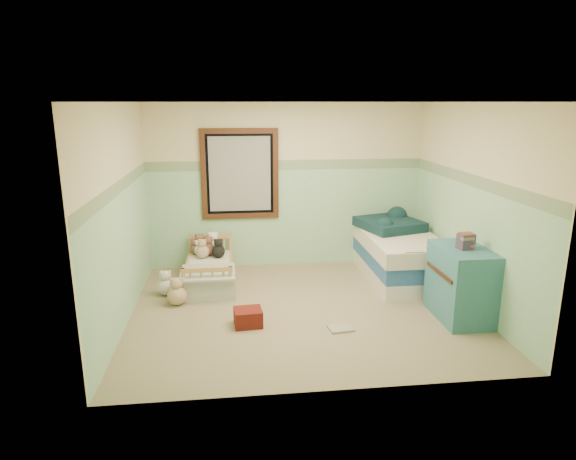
{
  "coord_description": "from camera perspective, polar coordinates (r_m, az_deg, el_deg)",
  "views": [
    {
      "loc": [
        -0.83,
        -5.62,
        2.5
      ],
      "look_at": [
        -0.14,
        0.35,
        0.93
      ],
      "focal_mm": 30.71,
      "sensor_mm": 36.0,
      "label": 1
    }
  ],
  "objects": [
    {
      "name": "wall_back",
      "position": [
        7.57,
        -0.24,
        5.11
      ],
      "size": [
        4.2,
        0.04,
        2.5
      ],
      "primitive_type": "cube",
      "color": "beige",
      "rests_on": "floor"
    },
    {
      "name": "plush_bed_white",
      "position": [
        7.48,
        -8.64,
        -1.85
      ],
      "size": [
        0.23,
        0.23,
        0.23
      ],
      "primitive_type": "sphere",
      "color": "white",
      "rests_on": "toddler_mattress"
    },
    {
      "name": "patchwork_quilt",
      "position": [
        6.65,
        -9.27,
        -4.88
      ],
      "size": [
        0.72,
        0.66,
        0.03
      ],
      "primitive_type": "cube",
      "color": "#80ABD5",
      "rests_on": "toddler_mattress"
    },
    {
      "name": "twin_boxspring",
      "position": [
        7.36,
        12.58,
        -2.9
      ],
      "size": [
        0.93,
        1.86,
        0.22
      ],
      "primitive_type": "cube",
      "color": "navy",
      "rests_on": "twin_bed_frame"
    },
    {
      "name": "twin_bed_frame",
      "position": [
        7.43,
        12.49,
        -4.52
      ],
      "size": [
        0.93,
        1.86,
        0.22
      ],
      "primitive_type": "cube",
      "color": "white",
      "rests_on": "floor"
    },
    {
      "name": "dresser",
      "position": [
        6.17,
        19.38,
        -5.84
      ],
      "size": [
        0.54,
        0.86,
        0.86
      ],
      "primitive_type": "cube",
      "color": "#2C6F7D",
      "rests_on": "floor"
    },
    {
      "name": "plush_bed_tan",
      "position": [
        7.28,
        -9.86,
        -2.49
      ],
      "size": [
        0.19,
        0.19,
        0.19
      ],
      "primitive_type": "sphere",
      "color": "tan",
      "rests_on": "toddler_mattress"
    },
    {
      "name": "teal_blanket",
      "position": [
        7.51,
        11.65,
        0.68
      ],
      "size": [
        1.0,
        1.03,
        0.14
      ],
      "primitive_type": "cube",
      "rotation": [
        0.0,
        0.0,
        0.29
      ],
      "color": "#11363D",
      "rests_on": "twin_mattress"
    },
    {
      "name": "extra_plush_1",
      "position": [
        7.39,
        -9.16,
        -2.18
      ],
      "size": [
        0.2,
        0.2,
        0.2
      ],
      "primitive_type": "sphere",
      "color": "brown",
      "rests_on": "toddler_mattress"
    },
    {
      "name": "wainscot_mint",
      "position": [
        7.66,
        -0.22,
        1.4
      ],
      "size": [
        4.2,
        0.01,
        1.5
      ],
      "primitive_type": "cube",
      "color": "#9CC29E",
      "rests_on": "floor"
    },
    {
      "name": "extra_plush_0",
      "position": [
        7.45,
        -10.29,
        -2.27
      ],
      "size": [
        0.15,
        0.15,
        0.15
      ],
      "primitive_type": "sphere",
      "color": "white",
      "rests_on": "toddler_mattress"
    },
    {
      "name": "toddler_mattress",
      "position": [
        7.06,
        -9.11,
        -4.35
      ],
      "size": [
        0.6,
        1.26,
        0.12
      ],
      "primitive_type": "cube",
      "color": "silver",
      "rests_on": "toddler_bed_frame"
    },
    {
      "name": "plush_bed_brown",
      "position": [
        7.49,
        -10.16,
        -1.95
      ],
      "size": [
        0.21,
        0.21,
        0.21
      ],
      "primitive_type": "sphere",
      "color": "brown",
      "rests_on": "toddler_mattress"
    },
    {
      "name": "wall_left",
      "position": [
        5.9,
        -18.89,
        1.58
      ],
      "size": [
        0.04,
        3.6,
        2.5
      ],
      "primitive_type": "cube",
      "color": "beige",
      "rests_on": "floor"
    },
    {
      "name": "border_strip",
      "position": [
        7.51,
        -0.23,
        7.53
      ],
      "size": [
        4.2,
        0.01,
        0.15
      ],
      "primitive_type": "cube",
      "color": "#36673F",
      "rests_on": "wall_back"
    },
    {
      "name": "floor",
      "position": [
        6.21,
        1.65,
        -9.22
      ],
      "size": [
        4.2,
        3.6,
        0.02
      ],
      "primitive_type": "cube",
      "color": "gray",
      "rests_on": "ground"
    },
    {
      "name": "plush_bed_dark",
      "position": [
        7.27,
        -8.05,
        -2.45
      ],
      "size": [
        0.19,
        0.19,
        0.19
      ],
      "primitive_type": "sphere",
      "color": "black",
      "rests_on": "toddler_mattress"
    },
    {
      "name": "floor_book",
      "position": [
        5.72,
        6.13,
        -11.23
      ],
      "size": [
        0.3,
        0.25,
        0.03
      ],
      "primitive_type": "cube",
      "rotation": [
        0.0,
        0.0,
        0.14
      ],
      "color": "gold",
      "rests_on": "floor"
    },
    {
      "name": "red_pillow",
      "position": [
        5.77,
        -4.64,
        -10.05
      ],
      "size": [
        0.34,
        0.3,
        0.2
      ],
      "primitive_type": "cube",
      "rotation": [
        0.0,
        0.0,
        0.08
      ],
      "color": "#931107",
      "rests_on": "floor"
    },
    {
      "name": "wall_right",
      "position": [
        6.46,
        20.51,
        2.53
      ],
      "size": [
        0.04,
        3.6,
        2.5
      ],
      "primitive_type": "cube",
      "color": "beige",
      "rests_on": "floor"
    },
    {
      "name": "toddler_bed_frame",
      "position": [
        7.11,
        -9.06,
        -5.45
      ],
      "size": [
        0.66,
        1.32,
        0.17
      ],
      "primitive_type": "cube",
      "color": "#A07440",
      "rests_on": "floor"
    },
    {
      "name": "extra_plush_2",
      "position": [
        7.48,
        -10.67,
        -2.22
      ],
      "size": [
        0.15,
        0.15,
        0.15
      ],
      "primitive_type": "sphere",
      "color": "brown",
      "rests_on": "toddler_mattress"
    },
    {
      "name": "ceiling",
      "position": [
        5.69,
        1.85,
        14.7
      ],
      "size": [
        4.2,
        3.6,
        0.02
      ],
      "primitive_type": "cube",
      "color": "silver",
      "rests_on": "wall_back"
    },
    {
      "name": "plush_floor_cream",
      "position": [
        6.79,
        -13.93,
        -6.39
      ],
      "size": [
        0.23,
        0.23,
        0.23
      ],
      "primitive_type": "sphere",
      "color": "silver",
      "rests_on": "floor"
    },
    {
      "name": "plush_floor_tan",
      "position": [
        6.45,
        -12.72,
        -7.41
      ],
      "size": [
        0.25,
        0.25,
        0.25
      ],
      "primitive_type": "sphere",
      "color": "tan",
      "rests_on": "floor"
    },
    {
      "name": "window_frame",
      "position": [
        7.46,
        -5.59,
        6.45
      ],
      "size": [
        1.16,
        0.06,
        1.36
      ],
      "primitive_type": "cube",
      "color": "#311A10",
      "rests_on": "wall_back"
    },
    {
      "name": "window_blinds",
      "position": [
        7.47,
        -5.59,
        6.46
      ],
      "size": [
        0.92,
        0.01,
        1.12
      ],
      "primitive_type": "cube",
      "color": "#B3B3AC",
      "rests_on": "window_frame"
    },
    {
      "name": "twin_mattress",
      "position": [
        7.3,
        12.67,
        -1.25
      ],
      "size": [
        0.97,
        1.9,
        0.22
      ],
      "primitive_type": "cube",
      "color": "silver",
      "rests_on": "twin_boxspring"
    },
    {
      "name": "wall_front",
      "position": [
        4.11,
        5.4,
        -3.17
      ],
      "size": [
        4.2,
        0.04,
        2.5
      ],
      "primitive_type": "cube",
      "color": "beige",
      "rests_on": "floor"
    },
    {
      "name": "book_stack",
      "position": [
        6.0,
        19.88,
        -1.26
      ],
      "size": [
        0.19,
        0.16,
        0.17
      ],
      "primitive_type": "cube",
      "rotation": [
        0.0,
        0.0,
        0.18
      ],
      "color": "brown",
      "rests_on": "dresser"
    }
  ]
}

